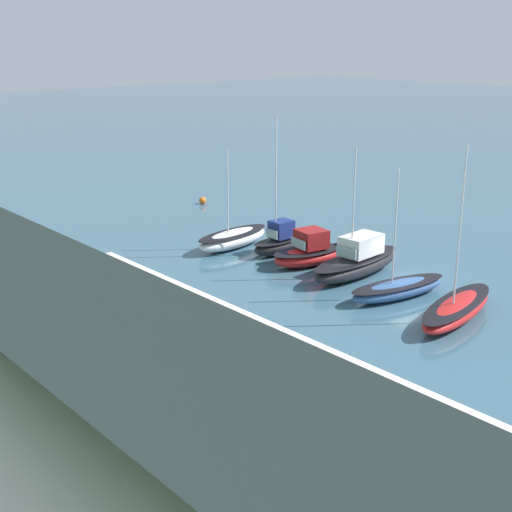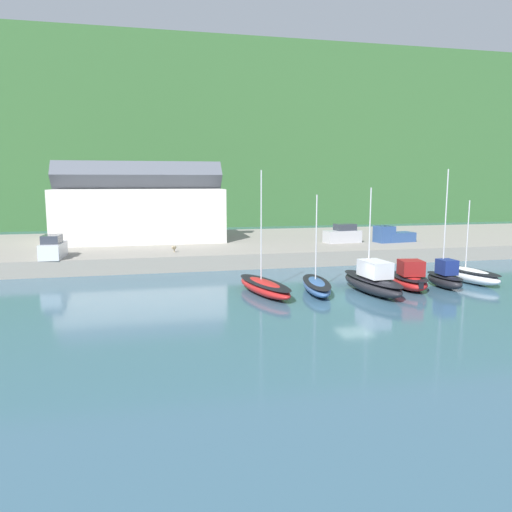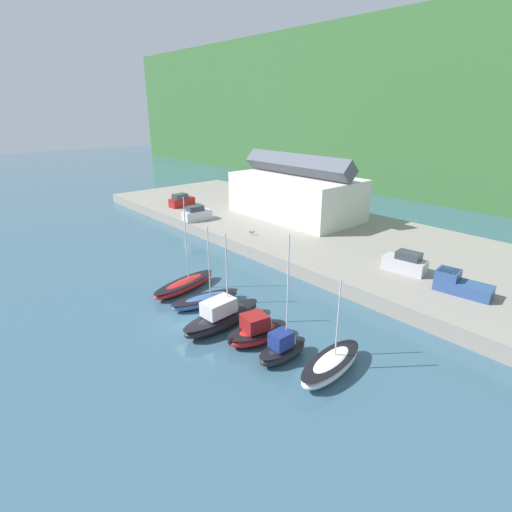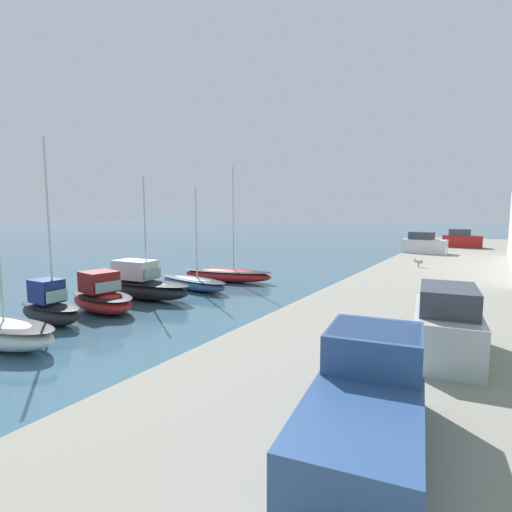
# 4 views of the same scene
# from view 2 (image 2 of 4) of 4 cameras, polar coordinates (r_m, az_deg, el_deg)

# --- Properties ---
(ground_plane) EXTENTS (320.00, 320.00, 0.00)m
(ground_plane) POSITION_cam_2_polar(r_m,az_deg,el_deg) (37.17, 11.29, -4.90)
(ground_plane) COLOR #385B70
(hillside_backdrop) EXTENTS (240.00, 60.68, 34.13)m
(hillside_backdrop) POSITION_cam_2_polar(r_m,az_deg,el_deg) (122.66, -5.95, 12.52)
(hillside_backdrop) COLOR #386633
(hillside_backdrop) RESTS_ON ground_plane
(quay_promenade) EXTENTS (99.12, 24.99, 1.50)m
(quay_promenade) POSITION_cam_2_polar(r_m,az_deg,el_deg) (61.56, 1.32, 1.29)
(quay_promenade) COLOR gray
(quay_promenade) RESTS_ON ground_plane
(harbor_clubhouse) EXTENTS (19.58, 10.82, 9.40)m
(harbor_clubhouse) POSITION_cam_2_polar(r_m,az_deg,el_deg) (61.53, -13.12, 4.97)
(harbor_clubhouse) COLOR silver
(harbor_clubhouse) RESTS_ON quay_promenade
(moored_boat_0) EXTENTS (3.67, 7.95, 9.36)m
(moored_boat_0) POSITION_cam_2_polar(r_m,az_deg,el_deg) (37.98, 0.96, -3.53)
(moored_boat_0) COLOR red
(moored_boat_0) RESTS_ON ground_plane
(moored_boat_1) EXTENTS (3.00, 6.90, 7.52)m
(moored_boat_1) POSITION_cam_2_polar(r_m,az_deg,el_deg) (38.90, 6.92, -3.37)
(moored_boat_1) COLOR #33568E
(moored_boat_1) RESTS_ON ground_plane
(moored_boat_2) EXTENTS (2.88, 7.98, 8.06)m
(moored_boat_2) POSITION_cam_2_polar(r_m,az_deg,el_deg) (39.36, 13.15, -2.80)
(moored_boat_2) COLOR black
(moored_boat_2) RESTS_ON ground_plane
(moored_boat_3) EXTENTS (3.21, 5.46, 2.35)m
(moored_boat_3) POSITION_cam_2_polar(r_m,az_deg,el_deg) (41.66, 17.13, -2.47)
(moored_boat_3) COLOR red
(moored_boat_3) RESTS_ON ground_plane
(moored_boat_4) EXTENTS (1.72, 4.32, 9.48)m
(moored_boat_4) POSITION_cam_2_polar(r_m,az_deg,el_deg) (43.07, 20.78, -2.27)
(moored_boat_4) COLOR black
(moored_boat_4) RESTS_ON ground_plane
(moored_boat_5) EXTENTS (3.05, 6.75, 6.94)m
(moored_boat_5) POSITION_cam_2_polar(r_m,az_deg,el_deg) (46.12, 23.19, -1.97)
(moored_boat_5) COLOR white
(moored_boat_5) RESTS_ON ground_plane
(parked_car_0) EXTENTS (2.02, 4.29, 2.16)m
(parked_car_0) POSITION_cam_2_polar(r_m,az_deg,el_deg) (49.75, -22.19, 0.85)
(parked_car_0) COLOR silver
(parked_car_0) RESTS_ON quay_promenade
(parked_car_1) EXTENTS (4.40, 2.34, 2.16)m
(parked_car_1) POSITION_cam_2_polar(r_m,az_deg,el_deg) (58.51, 9.89, 2.43)
(parked_car_1) COLOR #B7B7BC
(parked_car_1) RESTS_ON quay_promenade
(pickup_truck_0) EXTENTS (4.95, 2.60, 1.90)m
(pickup_truck_0) POSITION_cam_2_polar(r_m,az_deg,el_deg) (60.20, 15.20, 2.33)
(pickup_truck_0) COLOR #2D4C84
(pickup_truck_0) RESTS_ON quay_promenade
(dog_on_quay) EXTENTS (0.65, 0.85, 0.68)m
(dog_on_quay) POSITION_cam_2_polar(r_m,az_deg,el_deg) (50.40, -9.35, 0.94)
(dog_on_quay) COLOR tan
(dog_on_quay) RESTS_ON quay_promenade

